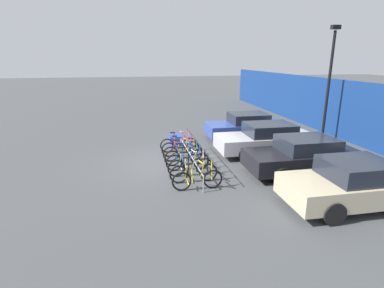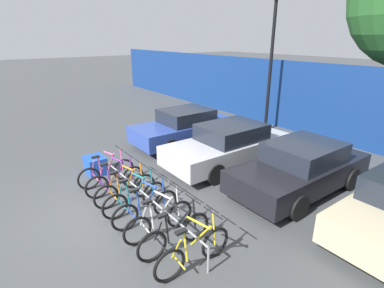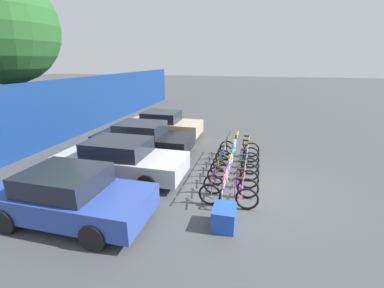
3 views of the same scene
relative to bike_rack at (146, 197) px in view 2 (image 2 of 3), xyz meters
name	(u,v)px [view 2 (image 2 of 3)]	position (x,y,z in m)	size (l,w,h in m)	color
ground_plane	(109,210)	(-0.73, -0.68, -0.50)	(120.00, 120.00, 0.00)	#424447
hoarding_wall	(327,103)	(-0.73, 8.82, 1.05)	(36.00, 0.16, 3.10)	navy
bike_rack	(146,197)	(0.00, 0.00, 0.00)	(4.77, 0.04, 0.57)	gray
bicycle_pink	(107,172)	(-2.12, -0.15, -0.12)	(0.68, 1.71, 1.05)	black
bicycle_purple	(116,180)	(-1.48, -0.15, -0.12)	(0.68, 1.71, 1.05)	black
bicycle_orange	(125,189)	(-0.84, -0.15, -0.12)	(0.68, 1.71, 1.05)	black
bicycle_teal	(135,198)	(-0.28, -0.15, -0.12)	(0.68, 1.71, 1.05)	black
bicycle_blue	(146,208)	(0.28, -0.15, -0.12)	(0.68, 1.71, 1.05)	black
bicycle_white	(159,220)	(0.88, -0.15, -0.12)	(0.68, 1.71, 1.05)	black
bicycle_black	(175,234)	(1.49, -0.15, -0.12)	(0.68, 1.71, 1.05)	black
bicycle_yellow	(194,251)	(2.12, -0.15, -0.12)	(0.68, 1.71, 1.05)	black
car_blue	(185,127)	(-3.71, 3.75, 0.19)	(1.91, 4.17, 1.40)	#2D479E
car_silver	(229,145)	(-1.09, 3.73, 0.19)	(1.91, 4.48, 1.40)	#B7B7BC
car_black	(300,168)	(1.43, 4.06, 0.19)	(1.91, 4.27, 1.40)	black
lamp_post	(271,58)	(-2.98, 7.82, 2.73)	(0.24, 0.44, 5.75)	black
cargo_crate	(95,165)	(-3.06, -0.16, -0.22)	(0.70, 0.56, 0.55)	blue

